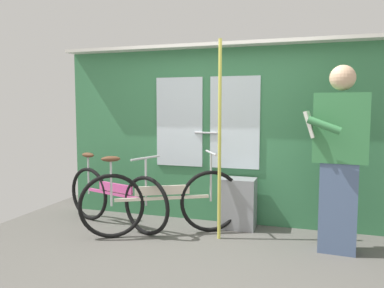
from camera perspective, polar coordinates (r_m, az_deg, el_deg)
ground_plane at (r=3.82m, az=0.05°, el=-16.61°), size 5.10×4.10×0.04m
train_door_wall at (r=4.74m, az=4.49°, el=2.00°), size 4.10×0.28×2.15m
bicycle_near_door at (r=4.70m, az=-11.20°, el=-7.64°), size 1.56×0.66×0.87m
bicycle_leaning_behind at (r=4.33m, az=-4.48°, el=-8.39°), size 1.60×0.92×0.92m
passenger_reading_newspaper at (r=3.96m, az=20.75°, el=-1.51°), size 0.60×0.54×1.80m
trash_bin_by_wall at (r=4.62m, az=6.68°, el=-8.61°), size 0.42×0.28×0.59m
handrail_pole at (r=4.10m, az=4.07°, el=0.46°), size 0.04×0.04×2.11m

